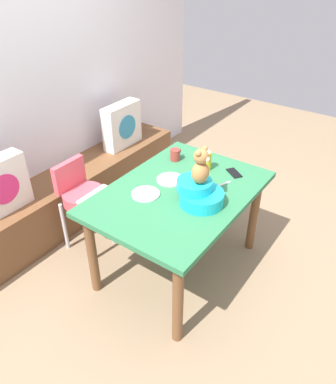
{
  "coord_description": "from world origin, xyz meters",
  "views": [
    {
      "loc": [
        -1.85,
        -1.22,
        2.21
      ],
      "look_at": [
        0.0,
        0.1,
        0.69
      ],
      "focal_mm": 34.92,
      "sensor_mm": 36.0,
      "label": 1
    }
  ],
  "objects_px": {
    "infant_seat_teal": "(199,194)",
    "ketchup_bottle": "(207,159)",
    "cell_phone": "(234,173)",
    "coffee_mug": "(175,155)",
    "dinner_plate_near": "(170,180)",
    "pillow_floral_right": "(122,125)",
    "dinner_plate_far": "(146,194)",
    "dining_table": "(179,202)",
    "highchair": "(83,195)",
    "teddy_bear": "(201,167)"
  },
  "relations": [
    {
      "from": "teddy_bear",
      "to": "cell_phone",
      "type": "distance_m",
      "value": 0.56
    },
    {
      "from": "pillow_floral_right",
      "to": "ketchup_bottle",
      "type": "height_order",
      "value": "ketchup_bottle"
    },
    {
      "from": "dining_table",
      "to": "coffee_mug",
      "type": "relative_size",
      "value": 10.76
    },
    {
      "from": "dining_table",
      "to": "pillow_floral_right",
      "type": "bearing_deg",
      "value": 58.5
    },
    {
      "from": "highchair",
      "to": "infant_seat_teal",
      "type": "xyz_separation_m",
      "value": [
        0.19,
        -0.96,
        0.29
      ]
    },
    {
      "from": "teddy_bear",
      "to": "coffee_mug",
      "type": "xyz_separation_m",
      "value": [
        0.4,
        0.47,
        -0.23
      ]
    },
    {
      "from": "pillow_floral_right",
      "to": "ketchup_bottle",
      "type": "bearing_deg",
      "value": -106.69
    },
    {
      "from": "infant_seat_teal",
      "to": "cell_phone",
      "type": "bearing_deg",
      "value": -2.34
    },
    {
      "from": "highchair",
      "to": "ketchup_bottle",
      "type": "relative_size",
      "value": 4.27
    },
    {
      "from": "pillow_floral_right",
      "to": "dinner_plate_far",
      "type": "xyz_separation_m",
      "value": [
        -0.91,
        -1.03,
        0.07
      ]
    },
    {
      "from": "ketchup_bottle",
      "to": "cell_phone",
      "type": "distance_m",
      "value": 0.23
    },
    {
      "from": "dinner_plate_near",
      "to": "cell_phone",
      "type": "distance_m",
      "value": 0.5
    },
    {
      "from": "cell_phone",
      "to": "ketchup_bottle",
      "type": "bearing_deg",
      "value": -36.32
    },
    {
      "from": "teddy_bear",
      "to": "coffee_mug",
      "type": "distance_m",
      "value": 0.66
    },
    {
      "from": "dinner_plate_near",
      "to": "ketchup_bottle",
      "type": "bearing_deg",
      "value": -24.82
    },
    {
      "from": "highchair",
      "to": "dinner_plate_far",
      "type": "xyz_separation_m",
      "value": [
        0.05,
        -0.61,
        0.22
      ]
    },
    {
      "from": "dining_table",
      "to": "coffee_mug",
      "type": "distance_m",
      "value": 0.48
    },
    {
      "from": "cell_phone",
      "to": "highchair",
      "type": "bearing_deg",
      "value": -20.55
    },
    {
      "from": "infant_seat_teal",
      "to": "ketchup_bottle",
      "type": "relative_size",
      "value": 1.78
    },
    {
      "from": "pillow_floral_right",
      "to": "dining_table",
      "type": "xyz_separation_m",
      "value": [
        -0.73,
        -1.19,
        -0.04
      ]
    },
    {
      "from": "ketchup_bottle",
      "to": "cell_phone",
      "type": "relative_size",
      "value": 1.28
    },
    {
      "from": "pillow_floral_right",
      "to": "coffee_mug",
      "type": "height_order",
      "value": "pillow_floral_right"
    },
    {
      "from": "coffee_mug",
      "to": "highchair",
      "type": "bearing_deg",
      "value": 140.23
    },
    {
      "from": "teddy_bear",
      "to": "cell_phone",
      "type": "relative_size",
      "value": 1.74
    },
    {
      "from": "teddy_bear",
      "to": "dinner_plate_near",
      "type": "height_order",
      "value": "teddy_bear"
    },
    {
      "from": "dining_table",
      "to": "cell_phone",
      "type": "relative_size",
      "value": 8.97
    },
    {
      "from": "dining_table",
      "to": "dinner_plate_far",
      "type": "relative_size",
      "value": 6.46
    },
    {
      "from": "infant_seat_teal",
      "to": "teddy_bear",
      "type": "distance_m",
      "value": 0.21
    },
    {
      "from": "infant_seat_teal",
      "to": "dining_table",
      "type": "bearing_deg",
      "value": 77.24
    },
    {
      "from": "coffee_mug",
      "to": "dinner_plate_far",
      "type": "height_order",
      "value": "coffee_mug"
    },
    {
      "from": "highchair",
      "to": "dinner_plate_near",
      "type": "xyz_separation_m",
      "value": [
        0.31,
        -0.64,
        0.22
      ]
    },
    {
      "from": "dinner_plate_near",
      "to": "cell_phone",
      "type": "height_order",
      "value": "dinner_plate_near"
    },
    {
      "from": "teddy_bear",
      "to": "ketchup_bottle",
      "type": "distance_m",
      "value": 0.49
    },
    {
      "from": "dinner_plate_near",
      "to": "infant_seat_teal",
      "type": "bearing_deg",
      "value": -110.2
    },
    {
      "from": "teddy_bear",
      "to": "dinner_plate_far",
      "type": "height_order",
      "value": "teddy_bear"
    },
    {
      "from": "highchair",
      "to": "dinner_plate_near",
      "type": "bearing_deg",
      "value": -64.23
    },
    {
      "from": "infant_seat_teal",
      "to": "ketchup_bottle",
      "type": "height_order",
      "value": "ketchup_bottle"
    },
    {
      "from": "dinner_plate_far",
      "to": "coffee_mug",
      "type": "bearing_deg",
      "value": 12.42
    },
    {
      "from": "dining_table",
      "to": "ketchup_bottle",
      "type": "bearing_deg",
      "value": -0.1
    },
    {
      "from": "dinner_plate_far",
      "to": "dining_table",
      "type": "bearing_deg",
      "value": -42.63
    },
    {
      "from": "dining_table",
      "to": "ketchup_bottle",
      "type": "height_order",
      "value": "ketchup_bottle"
    },
    {
      "from": "infant_seat_teal",
      "to": "ketchup_bottle",
      "type": "distance_m",
      "value": 0.45
    },
    {
      "from": "infant_seat_teal",
      "to": "cell_phone",
      "type": "distance_m",
      "value": 0.49
    },
    {
      "from": "dinner_plate_far",
      "to": "pillow_floral_right",
      "type": "bearing_deg",
      "value": 48.47
    },
    {
      "from": "dining_table",
      "to": "highchair",
      "type": "distance_m",
      "value": 0.82
    },
    {
      "from": "ketchup_bottle",
      "to": "coffee_mug",
      "type": "xyz_separation_m",
      "value": [
        -0.01,
        0.28,
        -0.04
      ]
    },
    {
      "from": "pillow_floral_right",
      "to": "teddy_bear",
      "type": "relative_size",
      "value": 1.76
    },
    {
      "from": "ketchup_bottle",
      "to": "dinner_plate_far",
      "type": "xyz_separation_m",
      "value": [
        -0.55,
        0.17,
        -0.08
      ]
    },
    {
      "from": "cell_phone",
      "to": "dinner_plate_near",
      "type": "bearing_deg",
      "value": -8.16
    },
    {
      "from": "coffee_mug",
      "to": "dinner_plate_near",
      "type": "distance_m",
      "value": 0.32
    }
  ]
}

